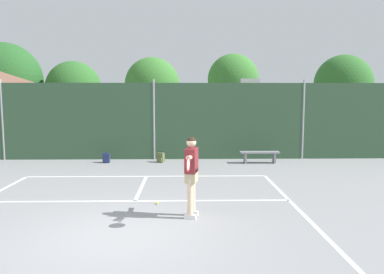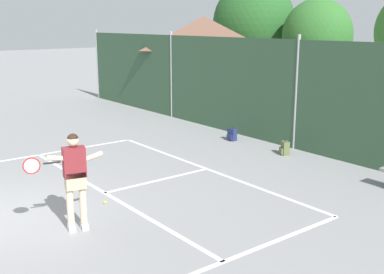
{
  "view_description": "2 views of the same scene",
  "coord_description": "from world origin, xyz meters",
  "px_view_note": "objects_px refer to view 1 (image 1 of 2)",
  "views": [
    {
      "loc": [
        1.31,
        -7.19,
        2.79
      ],
      "look_at": [
        1.57,
        5.55,
        1.36
      ],
      "focal_mm": 34.99,
      "sensor_mm": 36.0,
      "label": 1
    },
    {
      "loc": [
        9.4,
        -2.29,
        3.8
      ],
      "look_at": [
        1.38,
        3.94,
        1.36
      ],
      "focal_mm": 44.81,
      "sensor_mm": 36.0,
      "label": 2
    }
  ],
  "objects_px": {
    "backpack_olive": "(161,158)",
    "courtside_bench": "(260,154)",
    "tennis_ball": "(157,203)",
    "backpack_navy": "(106,158)",
    "basketball_hoop": "(250,105)",
    "tennis_player": "(191,170)"
  },
  "relations": [
    {
      "from": "backpack_olive",
      "to": "courtside_bench",
      "type": "height_order",
      "value": "courtside_bench"
    },
    {
      "from": "tennis_ball",
      "to": "courtside_bench",
      "type": "relative_size",
      "value": 0.04
    },
    {
      "from": "backpack_navy",
      "to": "backpack_olive",
      "type": "relative_size",
      "value": 1.0
    },
    {
      "from": "tennis_ball",
      "to": "backpack_olive",
      "type": "bearing_deg",
      "value": 92.76
    },
    {
      "from": "basketball_hoop",
      "to": "tennis_ball",
      "type": "distance_m",
      "value": 9.24
    },
    {
      "from": "basketball_hoop",
      "to": "courtside_bench",
      "type": "relative_size",
      "value": 2.22
    },
    {
      "from": "tennis_ball",
      "to": "courtside_bench",
      "type": "xyz_separation_m",
      "value": [
        3.8,
        5.77,
        0.33
      ]
    },
    {
      "from": "basketball_hoop",
      "to": "courtside_bench",
      "type": "distance_m",
      "value": 3.06
    },
    {
      "from": "basketball_hoop",
      "to": "tennis_player",
      "type": "relative_size",
      "value": 1.91
    },
    {
      "from": "basketball_hoop",
      "to": "backpack_olive",
      "type": "height_order",
      "value": "basketball_hoop"
    },
    {
      "from": "tennis_ball",
      "to": "backpack_navy",
      "type": "distance_m",
      "value": 6.52
    },
    {
      "from": "backpack_navy",
      "to": "courtside_bench",
      "type": "distance_m",
      "value": 6.35
    },
    {
      "from": "courtside_bench",
      "to": "basketball_hoop",
      "type": "bearing_deg",
      "value": 90.75
    },
    {
      "from": "backpack_olive",
      "to": "basketball_hoop",
      "type": "bearing_deg",
      "value": 27.15
    },
    {
      "from": "basketball_hoop",
      "to": "tennis_ball",
      "type": "bearing_deg",
      "value": -114.89
    },
    {
      "from": "tennis_player",
      "to": "backpack_olive",
      "type": "xyz_separation_m",
      "value": [
        -1.15,
        7.08,
        -0.92
      ]
    },
    {
      "from": "tennis_player",
      "to": "backpack_navy",
      "type": "distance_m",
      "value": 7.87
    },
    {
      "from": "backpack_navy",
      "to": "courtside_bench",
      "type": "height_order",
      "value": "courtside_bench"
    },
    {
      "from": "basketball_hoop",
      "to": "tennis_player",
      "type": "height_order",
      "value": "basketball_hoop"
    },
    {
      "from": "tennis_player",
      "to": "backpack_olive",
      "type": "bearing_deg",
      "value": 99.22
    },
    {
      "from": "backpack_navy",
      "to": "courtside_bench",
      "type": "xyz_separation_m",
      "value": [
        6.34,
        -0.23,
        0.17
      ]
    },
    {
      "from": "backpack_olive",
      "to": "courtside_bench",
      "type": "relative_size",
      "value": 0.29
    }
  ]
}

